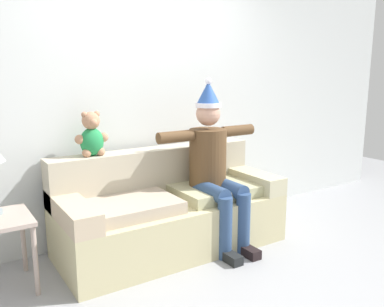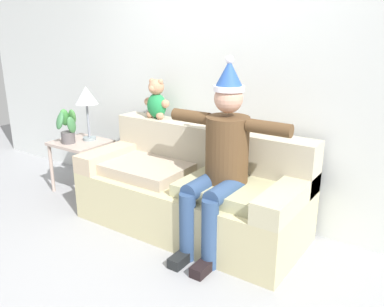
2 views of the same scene
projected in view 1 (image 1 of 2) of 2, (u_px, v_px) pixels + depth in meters
name	position (u px, v px, depth m)	size (l,w,h in m)	color
ground_plane	(243.00, 298.00, 2.88)	(10.00, 10.00, 0.00)	#97989C
back_wall	(142.00, 95.00, 3.88)	(7.00, 0.10, 2.70)	silver
couch	(169.00, 210.00, 3.67)	(1.99, 0.85, 0.87)	#C0B688
person_seated	(214.00, 163.00, 3.64)	(1.02, 0.77, 1.52)	brown
teddy_bear	(92.00, 136.00, 3.42)	(0.29, 0.17, 0.38)	#218646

